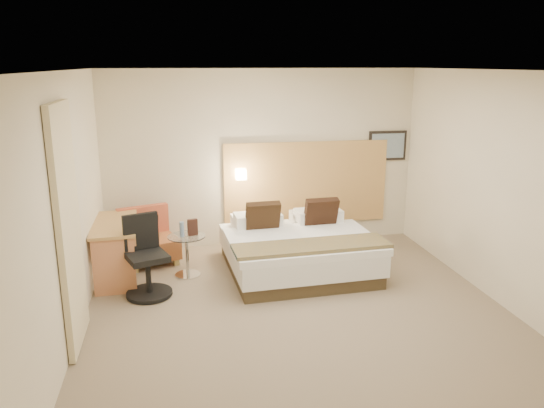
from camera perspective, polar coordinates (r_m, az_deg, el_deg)
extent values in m
cube|color=#7B6952|center=(6.24, 2.84, -11.58)|extent=(4.80, 5.00, 0.02)
cube|color=white|center=(5.58, 3.21, 14.27)|extent=(4.80, 5.00, 0.02)
cube|color=beige|center=(8.17, -1.08, 4.90)|extent=(4.80, 0.02, 2.70)
cube|color=beige|center=(3.50, 12.71, -9.42)|extent=(4.80, 0.02, 2.70)
cube|color=beige|center=(5.72, -21.20, -0.51)|extent=(0.02, 5.00, 2.70)
cube|color=beige|center=(6.73, 23.40, 1.49)|extent=(0.02, 5.00, 2.70)
cube|color=tan|center=(8.35, 3.72, 2.29)|extent=(2.60, 0.04, 1.30)
cube|color=black|center=(8.67, 12.30, 6.15)|extent=(0.62, 0.03, 0.47)
cube|color=gray|center=(8.65, 12.36, 6.13)|extent=(0.54, 0.01, 0.39)
cylinder|color=silver|center=(8.07, -3.43, 3.30)|extent=(0.02, 0.12, 0.02)
cube|color=#FFEDC6|center=(8.01, -3.38, 3.22)|extent=(0.15, 0.15, 0.15)
cube|color=beige|center=(5.50, -21.02, -2.47)|extent=(0.06, 0.90, 2.42)
cylinder|color=#7896B9|center=(7.07, -9.67, -2.69)|extent=(0.07, 0.07, 0.20)
cube|color=#361C16|center=(7.09, -8.54, -2.49)|extent=(0.14, 0.08, 0.22)
cube|color=#3D301E|center=(7.37, 2.69, -6.46)|extent=(1.92, 1.92, 0.17)
cube|color=white|center=(7.30, 2.72, -4.81)|extent=(1.98, 1.98, 0.28)
cube|color=white|center=(7.00, 3.34, -4.07)|extent=(2.01, 1.46, 0.09)
cube|color=white|center=(7.76, -1.90, -1.83)|extent=(0.68, 0.39, 0.17)
cube|color=silver|center=(7.98, 4.44, -1.39)|extent=(0.68, 0.39, 0.17)
cube|color=white|center=(7.50, -1.53, -1.67)|extent=(0.68, 0.39, 0.17)
cube|color=white|center=(7.74, 5.01, -1.21)|extent=(0.68, 0.39, 0.17)
cube|color=black|center=(7.31, -1.00, -1.50)|extent=(0.48, 0.28, 0.48)
cube|color=black|center=(7.54, 5.27, -1.06)|extent=(0.48, 0.28, 0.48)
cube|color=#BF7E27|center=(6.63, 4.30, -4.52)|extent=(2.00, 0.63, 0.05)
cube|color=tan|center=(7.52, -14.53, -6.82)|extent=(0.09, 0.09, 0.09)
cube|color=tan|center=(7.67, -10.26, -6.13)|extent=(0.09, 0.09, 0.09)
cube|color=tan|center=(7.99, -15.49, -5.59)|extent=(0.09, 0.09, 0.09)
cube|color=#AB8150|center=(8.13, -11.46, -4.97)|extent=(0.09, 0.09, 0.09)
cube|color=#9B5229|center=(7.76, -13.01, -4.59)|extent=(0.90, 0.85, 0.28)
cube|color=#B14C2F|center=(7.90, -13.70, -1.68)|extent=(0.73, 0.34, 0.41)
cube|color=black|center=(7.83, -13.47, -2.32)|extent=(0.39, 0.28, 0.36)
cylinder|color=silver|center=(7.30, -9.02, -7.50)|extent=(0.42, 0.42, 0.02)
cylinder|color=silver|center=(7.20, -9.11, -5.51)|extent=(0.05, 0.05, 0.52)
cylinder|color=silver|center=(7.11, -9.20, -3.46)|extent=(0.62, 0.62, 0.01)
cube|color=#B28246|center=(7.21, -16.63, -2.09)|extent=(0.62, 1.24, 0.04)
cube|color=#CB7C4F|center=(6.79, -16.61, -6.52)|extent=(0.51, 0.07, 0.72)
cube|color=tan|center=(7.86, -16.23, -3.56)|extent=(0.51, 0.07, 0.72)
cube|color=#C27D4C|center=(7.23, -16.18, -2.68)|extent=(0.51, 1.16, 0.10)
cylinder|color=black|center=(6.77, -13.04, -9.34)|extent=(0.72, 0.72, 0.04)
cylinder|color=black|center=(6.68, -13.16, -7.48)|extent=(0.08, 0.08, 0.43)
cube|color=black|center=(6.60, -13.28, -5.58)|extent=(0.58, 0.58, 0.08)
cube|color=black|center=(6.70, -13.94, -2.87)|extent=(0.42, 0.20, 0.45)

